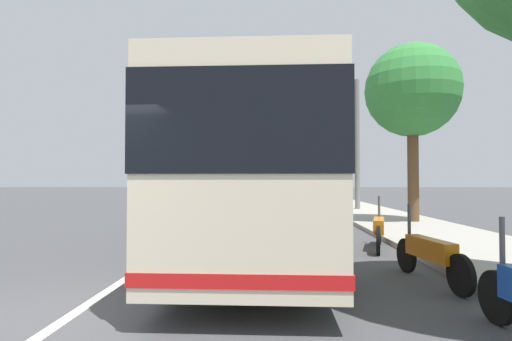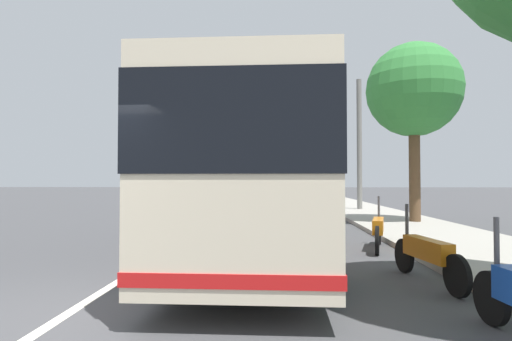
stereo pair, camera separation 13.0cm
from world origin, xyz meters
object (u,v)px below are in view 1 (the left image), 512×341
motorcycle_nearest_curb (379,229)px  car_oncoming (266,190)px  roadside_tree_mid_block (412,91)px  coach_bus (262,173)px  car_side_street (203,196)px  utility_pole (357,145)px  motorcycle_angled (430,254)px

motorcycle_nearest_curb → car_oncoming: (33.35, 3.23, 0.23)m
motorcycle_nearest_curb → car_oncoming: bearing=20.8°
roadside_tree_mid_block → coach_bus: bearing=133.4°
coach_bus → car_side_street: coach_bus is taller
motorcycle_nearest_curb → coach_bus: bearing=98.4°
car_oncoming → utility_pole: (-20.57, -5.34, 2.96)m
motorcycle_nearest_curb → utility_pole: size_ratio=0.31×
motorcycle_nearest_curb → car_oncoming: car_oncoming is taller
roadside_tree_mid_block → utility_pole: size_ratio=0.95×
roadside_tree_mid_block → car_oncoming: bearing=12.3°
car_oncoming → car_side_street: bearing=171.9°
motorcycle_nearest_curb → car_side_street: size_ratio=0.51×
car_side_street → roadside_tree_mid_block: size_ratio=0.65×
coach_bus → car_oncoming: bearing=1.4°
motorcycle_angled → utility_pole: (16.17, -2.15, 3.21)m
coach_bus → motorcycle_angled: bearing=-141.7°
roadside_tree_mid_block → motorcycle_angled: bearing=162.8°
motorcycle_angled → car_side_street: (18.46, 6.89, 0.29)m
car_side_street → utility_pole: size_ratio=0.62×
motorcycle_angled → utility_pole: utility_pole is taller
motorcycle_angled → roadside_tree_mid_block: roadside_tree_mid_block is taller
motorcycle_nearest_curb → utility_pole: 13.34m
motorcycle_angled → motorcycle_nearest_curb: bearing=-9.8°
motorcycle_nearest_curb → car_side_street: 16.60m
coach_bus → motorcycle_nearest_curb: bearing=-96.1°
car_side_street → motorcycle_angled: bearing=21.0°
motorcycle_nearest_curb → roadside_tree_mid_block: roadside_tree_mid_block is taller
motorcycle_nearest_curb → roadside_tree_mid_block: size_ratio=0.33×
motorcycle_nearest_curb → utility_pole: bearing=5.9°
motorcycle_angled → motorcycle_nearest_curb: 3.38m
motorcycle_angled → motorcycle_nearest_curb: (3.38, -0.04, 0.02)m
car_side_street → roadside_tree_mid_block: 14.18m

